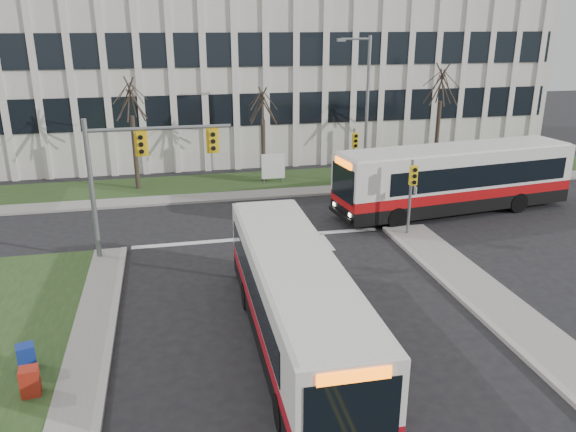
{
  "coord_description": "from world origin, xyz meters",
  "views": [
    {
      "loc": [
        -4.0,
        -16.93,
        9.9
      ],
      "look_at": [
        0.86,
        5.45,
        2.0
      ],
      "focal_mm": 35.0,
      "sensor_mm": 36.0,
      "label": 1
    }
  ],
  "objects_px": {
    "directory_sign": "(273,167)",
    "bus_cross": "(454,181)",
    "streetlight": "(365,103)",
    "newspaper_box_blue": "(27,359)",
    "newspaper_box_red": "(30,383)",
    "bus_main": "(295,304)"
  },
  "relations": [
    {
      "from": "directory_sign",
      "to": "streetlight",
      "type": "bearing_deg",
      "value": -13.23
    },
    {
      "from": "streetlight",
      "to": "bus_cross",
      "type": "height_order",
      "value": "streetlight"
    },
    {
      "from": "directory_sign",
      "to": "bus_main",
      "type": "xyz_separation_m",
      "value": [
        -2.96,
        -19.08,
        0.38
      ]
    },
    {
      "from": "bus_main",
      "to": "newspaper_box_blue",
      "type": "height_order",
      "value": "bus_main"
    },
    {
      "from": "directory_sign",
      "to": "newspaper_box_blue",
      "type": "height_order",
      "value": "directory_sign"
    },
    {
      "from": "streetlight",
      "to": "bus_main",
      "type": "distance_m",
      "value": 20.04
    },
    {
      "from": "streetlight",
      "to": "bus_cross",
      "type": "xyz_separation_m",
      "value": [
        3.07,
        -6.26,
        -3.42
      ]
    },
    {
      "from": "bus_cross",
      "to": "newspaper_box_blue",
      "type": "height_order",
      "value": "bus_cross"
    },
    {
      "from": "bus_cross",
      "to": "newspaper_box_red",
      "type": "distance_m",
      "value": 23.03
    },
    {
      "from": "bus_main",
      "to": "bus_cross",
      "type": "relative_size",
      "value": 0.87
    },
    {
      "from": "newspaper_box_blue",
      "to": "bus_cross",
      "type": "bearing_deg",
      "value": 14.46
    },
    {
      "from": "directory_sign",
      "to": "bus_cross",
      "type": "xyz_separation_m",
      "value": [
        8.6,
        -7.56,
        0.61
      ]
    },
    {
      "from": "bus_main",
      "to": "streetlight",
      "type": "bearing_deg",
      "value": 65.0
    },
    {
      "from": "directory_sign",
      "to": "newspaper_box_blue",
      "type": "xyz_separation_m",
      "value": [
        -11.03,
        -18.82,
        -0.7
      ]
    },
    {
      "from": "streetlight",
      "to": "newspaper_box_red",
      "type": "height_order",
      "value": "streetlight"
    },
    {
      "from": "streetlight",
      "to": "newspaper_box_red",
      "type": "bearing_deg",
      "value": -130.81
    },
    {
      "from": "streetlight",
      "to": "bus_main",
      "type": "bearing_deg",
      "value": -115.52
    },
    {
      "from": "bus_cross",
      "to": "newspaper_box_red",
      "type": "xyz_separation_m",
      "value": [
        -19.28,
        -12.52,
        -1.3
      ]
    },
    {
      "from": "directory_sign",
      "to": "bus_cross",
      "type": "distance_m",
      "value": 11.46
    },
    {
      "from": "bus_cross",
      "to": "newspaper_box_blue",
      "type": "xyz_separation_m",
      "value": [
        -19.63,
        -11.26,
        -1.3
      ]
    },
    {
      "from": "newspaper_box_red",
      "to": "bus_main",
      "type": "bearing_deg",
      "value": 1.2
    },
    {
      "from": "bus_cross",
      "to": "newspaper_box_blue",
      "type": "distance_m",
      "value": 22.66
    }
  ]
}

